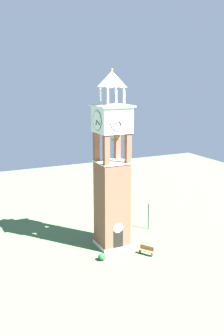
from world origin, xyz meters
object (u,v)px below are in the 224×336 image
park_bench (146,250)px  trash_bin (110,229)px  clock_tower (112,177)px  lamp_post (149,210)px

park_bench → trash_bin: bearing=96.7°
clock_tower → trash_bin: (1.36, 3.47, -7.36)m
clock_tower → lamp_post: size_ratio=5.33×
park_bench → lamp_post: bearing=57.6°
clock_tower → park_bench: clock_tower is taller
clock_tower → trash_bin: size_ratio=23.55×
clock_tower → park_bench: (2.20, -3.65, -7.28)m
park_bench → lamp_post: (3.81, 5.99, 2.00)m
park_bench → lamp_post: lamp_post is taller
park_bench → trash_bin: (-0.84, 7.12, -0.08)m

